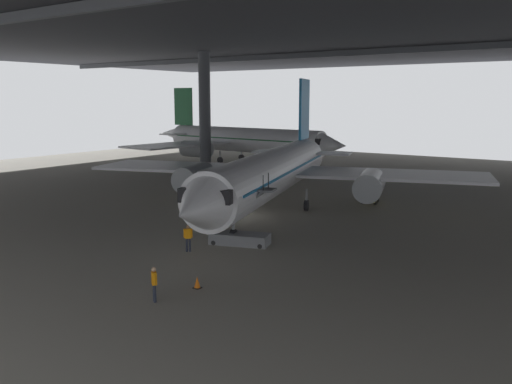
{
  "coord_description": "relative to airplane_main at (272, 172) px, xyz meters",
  "views": [
    {
      "loc": [
        24.68,
        -34.6,
        9.09
      ],
      "look_at": [
        2.39,
        -2.26,
        2.5
      ],
      "focal_mm": 38.8,
      "sensor_mm": 36.0,
      "label": 1
    }
  ],
  "objects": [
    {
      "name": "boarding_stairs",
      "position": [
        3.53,
        -9.12,
        -2.65
      ],
      "size": [
        4.35,
        2.6,
        4.57
      ],
      "color": "slate",
      "rests_on": "ground_plane"
    },
    {
      "name": "airplane_main",
      "position": [
        0.0,
        0.0,
        0.0
      ],
      "size": [
        33.99,
        34.33,
        11.06
      ],
      "color": "white",
      "rests_on": "ground_plane"
    },
    {
      "name": "traffic_cone_orange",
      "position": [
        6.68,
        -17.04,
        -3.08
      ],
      "size": [
        0.36,
        0.36,
        0.6
      ],
      "color": "black",
      "rests_on": "ground_plane"
    },
    {
      "name": "baggage_tug",
      "position": [
        4.57,
        9.01,
        -2.85
      ],
      "size": [
        1.73,
        2.42,
        0.9
      ],
      "color": "yellow",
      "rests_on": "ground_plane"
    },
    {
      "name": "ground_plane",
      "position": [
        -1.0,
        -2.06,
        -3.38
      ],
      "size": [
        110.0,
        110.0,
        0.0
      ],
      "primitive_type": "plane",
      "color": "gray"
    },
    {
      "name": "crew_worker_near_nose",
      "position": [
        6.27,
        -19.52,
        -2.45
      ],
      "size": [
        0.45,
        0.4,
        1.63
      ],
      "color": "#232838",
      "rests_on": "ground_plane"
    },
    {
      "name": "hangar_structure",
      "position": [
        -1.06,
        11.69,
        12.4
      ],
      "size": [
        121.0,
        99.0,
        16.4
      ],
      "color": "#4C4F54",
      "rests_on": "ground_plane"
    },
    {
      "name": "airplane_distant",
      "position": [
        -23.51,
        27.93,
        -0.04
      ],
      "size": [
        34.41,
        33.29,
        10.86
      ],
      "color": "white",
      "rests_on": "ground_plane"
    },
    {
      "name": "crew_worker_by_stairs",
      "position": [
        1.95,
        -12.34,
        -2.43
      ],
      "size": [
        0.46,
        0.39,
        1.65
      ],
      "color": "#232838",
      "rests_on": "ground_plane"
    }
  ]
}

